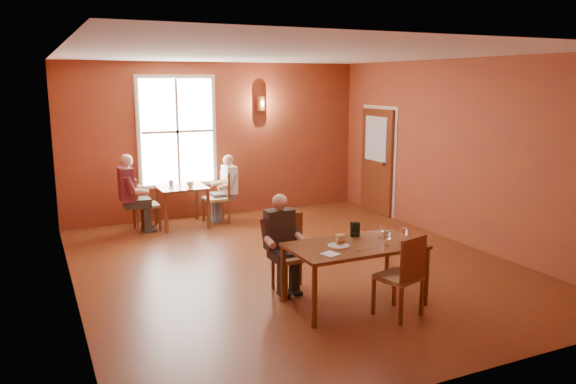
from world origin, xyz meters
name	(u,v)px	position (x,y,z in m)	size (l,w,h in m)	color
ground	(294,265)	(0.00, 0.00, 0.00)	(6.00, 7.00, 0.01)	brown
wall_back	(217,140)	(0.00, 3.50, 1.50)	(6.00, 0.04, 3.00)	brown
wall_front	(470,216)	(0.00, -3.50, 1.50)	(6.00, 0.04, 3.00)	brown
wall_left	(67,179)	(-3.00, 0.00, 1.50)	(0.04, 7.00, 3.00)	brown
wall_right	(459,152)	(3.00, 0.00, 1.50)	(0.04, 7.00, 3.00)	brown
ceiling	(294,54)	(0.00, 0.00, 3.00)	(6.00, 7.00, 0.04)	white
window	(177,132)	(-0.80, 3.45, 1.70)	(1.36, 0.10, 1.96)	white
door	(376,162)	(2.94, 2.30, 1.05)	(0.12, 1.04, 2.10)	maroon
wall_sconce	(261,104)	(0.90, 3.40, 2.20)	(0.16, 0.16, 0.28)	brown
main_table	(354,274)	(0.03, -1.61, 0.37)	(1.58, 0.89, 0.74)	brown
chair_diner_main	(293,255)	(-0.47, -0.96, 0.49)	(0.43, 0.43, 0.98)	#3B1C10
diner_main	(294,247)	(-0.47, -0.99, 0.60)	(0.48, 0.48, 1.20)	black
chair_empty	(398,275)	(0.30, -2.12, 0.48)	(0.43, 0.43, 0.96)	#522F10
plate_food	(339,245)	(-0.19, -1.62, 0.76)	(0.26, 0.26, 0.03)	silver
sandwich	(340,240)	(-0.13, -1.54, 0.79)	(0.08, 0.08, 0.10)	#DEBD69
goblet_a	(380,231)	(0.45, -1.51, 0.84)	(0.08, 0.08, 0.19)	white
goblet_b	(404,234)	(0.64, -1.74, 0.83)	(0.07, 0.07, 0.18)	white
goblet_c	(387,238)	(0.35, -1.82, 0.83)	(0.07, 0.07, 0.18)	white
menu_stand	(355,229)	(0.20, -1.33, 0.83)	(0.11, 0.06, 0.19)	black
knife	(365,250)	(0.01, -1.85, 0.74)	(0.19, 0.02, 0.00)	silver
napkin	(330,254)	(-0.42, -1.83, 0.74)	(0.18, 0.18, 0.01)	white
sunglasses	(406,245)	(0.55, -1.91, 0.75)	(0.12, 0.04, 0.02)	black
second_table	(182,206)	(-0.90, 2.90, 0.37)	(0.85, 0.85, 0.75)	brown
chair_diner_white	(216,197)	(-0.25, 2.90, 0.48)	(0.43, 0.43, 0.97)	#56351C
diner_white	(217,191)	(-0.22, 2.90, 0.61)	(0.49, 0.49, 1.23)	silver
chair_diner_maroon	(146,204)	(-1.55, 2.90, 0.48)	(0.42, 0.42, 0.96)	#4E321B
diner_maroon	(144,193)	(-1.58, 2.90, 0.68)	(0.54, 0.54, 1.36)	maroon
cup_a	(190,184)	(-0.77, 2.77, 0.80)	(0.12, 0.12, 0.10)	silver
cup_b	(171,183)	(-1.05, 3.05, 0.80)	(0.10, 0.10, 0.10)	white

